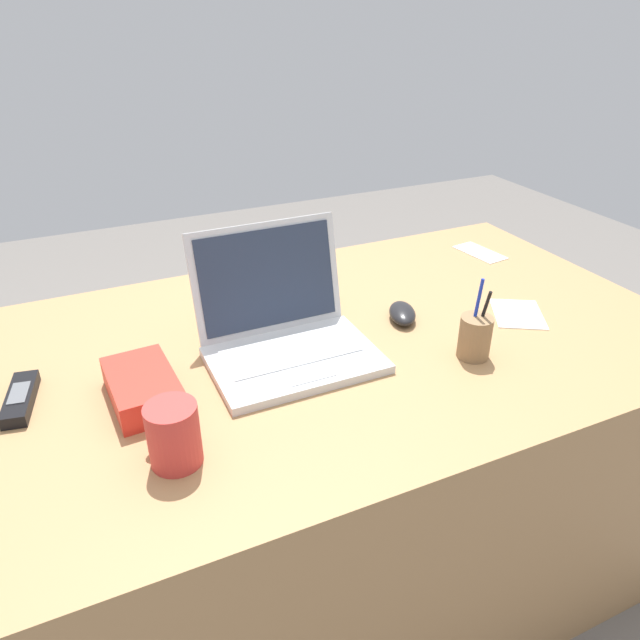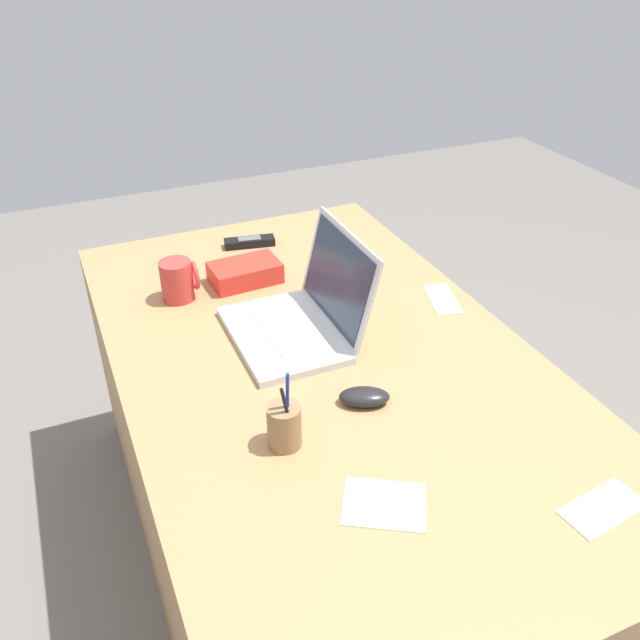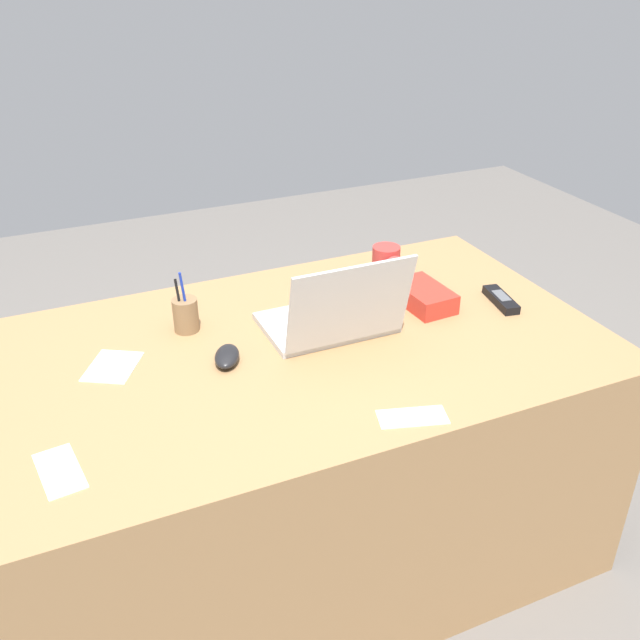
{
  "view_description": "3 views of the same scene",
  "coord_description": "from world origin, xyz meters",
  "px_view_note": "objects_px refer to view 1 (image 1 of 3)",
  "views": [
    {
      "loc": [
        -0.49,
        -1.0,
        1.36
      ],
      "look_at": [
        -0.03,
        -0.01,
        0.76
      ],
      "focal_mm": 33.12,
      "sensor_mm": 36.0,
      "label": 1
    },
    {
      "loc": [
        1.15,
        -0.51,
        1.6
      ],
      "look_at": [
        -0.03,
        -0.0,
        0.79
      ],
      "focal_mm": 37.61,
      "sensor_mm": 36.0,
      "label": 2
    },
    {
      "loc": [
        0.57,
        1.44,
        1.63
      ],
      "look_at": [
        -0.07,
        -0.02,
        0.75
      ],
      "focal_mm": 39.55,
      "sensor_mm": 36.0,
      "label": 3
    }
  ],
  "objects_px": {
    "laptop": "(285,331)",
    "pen_holder": "(475,336)",
    "computer_mouse": "(402,313)",
    "coffee_mug_white": "(173,433)",
    "cordless_phone": "(21,398)",
    "snack_bag": "(143,387)"
  },
  "relations": [
    {
      "from": "laptop",
      "to": "pen_holder",
      "type": "relative_size",
      "value": 1.95
    },
    {
      "from": "computer_mouse",
      "to": "coffee_mug_white",
      "type": "height_order",
      "value": "coffee_mug_white"
    },
    {
      "from": "laptop",
      "to": "cordless_phone",
      "type": "height_order",
      "value": "laptop"
    },
    {
      "from": "computer_mouse",
      "to": "pen_holder",
      "type": "relative_size",
      "value": 0.62
    },
    {
      "from": "laptop",
      "to": "cordless_phone",
      "type": "bearing_deg",
      "value": 175.95
    },
    {
      "from": "laptop",
      "to": "coffee_mug_white",
      "type": "distance_m",
      "value": 0.36
    },
    {
      "from": "snack_bag",
      "to": "coffee_mug_white",
      "type": "bearing_deg",
      "value": -84.36
    },
    {
      "from": "computer_mouse",
      "to": "cordless_phone",
      "type": "height_order",
      "value": "computer_mouse"
    },
    {
      "from": "coffee_mug_white",
      "to": "cordless_phone",
      "type": "distance_m",
      "value": 0.35
    },
    {
      "from": "cordless_phone",
      "to": "computer_mouse",
      "type": "bearing_deg",
      "value": -1.08
    },
    {
      "from": "cordless_phone",
      "to": "pen_holder",
      "type": "relative_size",
      "value": 0.91
    },
    {
      "from": "cordless_phone",
      "to": "pen_holder",
      "type": "bearing_deg",
      "value": -13.89
    },
    {
      "from": "pen_holder",
      "to": "snack_bag",
      "type": "xyz_separation_m",
      "value": [
        -0.65,
        0.13,
        -0.02
      ]
    },
    {
      "from": "computer_mouse",
      "to": "coffee_mug_white",
      "type": "bearing_deg",
      "value": -133.25
    },
    {
      "from": "cordless_phone",
      "to": "snack_bag",
      "type": "distance_m",
      "value": 0.22
    },
    {
      "from": "laptop",
      "to": "computer_mouse",
      "type": "bearing_deg",
      "value": 4.0
    },
    {
      "from": "laptop",
      "to": "pen_holder",
      "type": "height_order",
      "value": "laptop"
    },
    {
      "from": "computer_mouse",
      "to": "cordless_phone",
      "type": "xyz_separation_m",
      "value": [
        -0.81,
        0.02,
        -0.0
      ]
    },
    {
      "from": "pen_holder",
      "to": "snack_bag",
      "type": "bearing_deg",
      "value": 168.58
    },
    {
      "from": "snack_bag",
      "to": "laptop",
      "type": "bearing_deg",
      "value": 8.49
    },
    {
      "from": "snack_bag",
      "to": "computer_mouse",
      "type": "bearing_deg",
      "value": 6.26
    },
    {
      "from": "pen_holder",
      "to": "laptop",
      "type": "bearing_deg",
      "value": 153.19
    }
  ]
}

